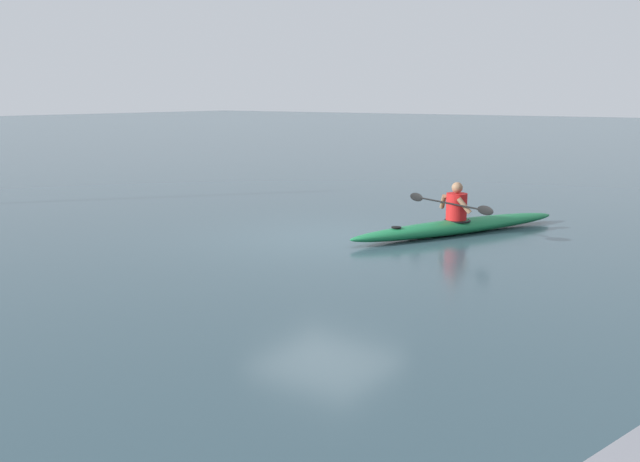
# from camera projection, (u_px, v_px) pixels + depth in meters

# --- Properties ---
(ground_plane) EXTENTS (160.00, 160.00, 0.00)m
(ground_plane) POSITION_uv_depth(u_px,v_px,m) (327.00, 239.00, 13.02)
(ground_plane) COLOR #334C56
(kayak) EXTENTS (2.46, 4.91, 0.28)m
(kayak) POSITION_uv_depth(u_px,v_px,m) (459.00, 226.00, 13.51)
(kayak) COLOR #19723F
(kayak) RESTS_ON ground
(kayaker) EXTENTS (2.18, 0.93, 0.73)m
(kayaker) POSITION_uv_depth(u_px,v_px,m) (456.00, 204.00, 13.37)
(kayaker) COLOR red
(kayaker) RESTS_ON kayak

